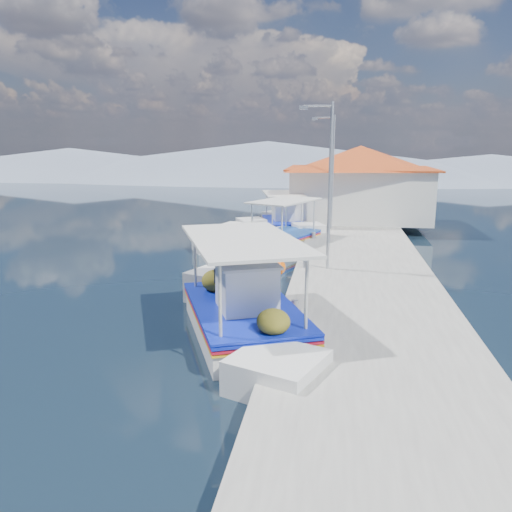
# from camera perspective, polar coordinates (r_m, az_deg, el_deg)

# --- Properties ---
(ground) EXTENTS (160.00, 160.00, 0.00)m
(ground) POSITION_cam_1_polar(r_m,az_deg,el_deg) (18.02, -7.01, -3.93)
(ground) COLOR black
(ground) RESTS_ON ground
(quay) EXTENTS (5.00, 44.00, 0.50)m
(quay) POSITION_cam_1_polar(r_m,az_deg,el_deg) (23.12, 11.41, 0.27)
(quay) COLOR #A7A59C
(quay) RESTS_ON ground
(bollards) EXTENTS (0.20, 17.20, 0.30)m
(bollards) POSITION_cam_1_polar(r_m,az_deg,el_deg) (22.30, 6.13, 1.05)
(bollards) COLOR #A5A8AD
(bollards) RESTS_ON quay
(main_caique) EXTENTS (4.89, 8.29, 2.97)m
(main_caique) POSITION_cam_1_polar(r_m,az_deg,el_deg) (13.84, -1.17, -6.53)
(main_caique) COLOR silver
(main_caique) RESTS_ON ground
(caique_green_canopy) EXTENTS (3.93, 6.43, 2.64)m
(caique_green_canopy) POSITION_cam_1_polar(r_m,az_deg,el_deg) (25.02, 3.08, 1.78)
(caique_green_canopy) COLOR silver
(caique_green_canopy) RESTS_ON ground
(caique_blue_hull) EXTENTS (3.14, 6.48, 1.20)m
(caique_blue_hull) POSITION_cam_1_polar(r_m,az_deg,el_deg) (26.46, -2.79, 2.23)
(caique_blue_hull) COLOR silver
(caique_blue_hull) RESTS_ON ground
(caique_far) EXTENTS (3.16, 6.94, 2.50)m
(caique_far) POSITION_cam_1_polar(r_m,az_deg,el_deg) (29.68, 3.09, 3.65)
(caique_far) COLOR silver
(caique_far) RESTS_ON ground
(harbor_building) EXTENTS (10.49, 10.49, 4.40)m
(harbor_building) POSITION_cam_1_polar(r_m,az_deg,el_deg) (31.69, 11.54, 8.20)
(harbor_building) COLOR silver
(harbor_building) RESTS_ON quay
(lamp_post_near) EXTENTS (1.21, 0.14, 6.00)m
(lamp_post_near) POSITION_cam_1_polar(r_m,az_deg,el_deg) (18.62, 8.03, 8.65)
(lamp_post_near) COLOR #A5A8AD
(lamp_post_near) RESTS_ON quay
(lamp_post_far) EXTENTS (1.21, 0.14, 6.00)m
(lamp_post_far) POSITION_cam_1_polar(r_m,az_deg,el_deg) (27.61, 8.42, 9.93)
(lamp_post_far) COLOR #A5A8AD
(lamp_post_far) RESTS_ON quay
(mountain_ridge) EXTENTS (171.40, 96.00, 5.50)m
(mountain_ridge) POSITION_cam_1_polar(r_m,az_deg,el_deg) (72.66, 10.50, 10.08)
(mountain_ridge) COLOR slate
(mountain_ridge) RESTS_ON ground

